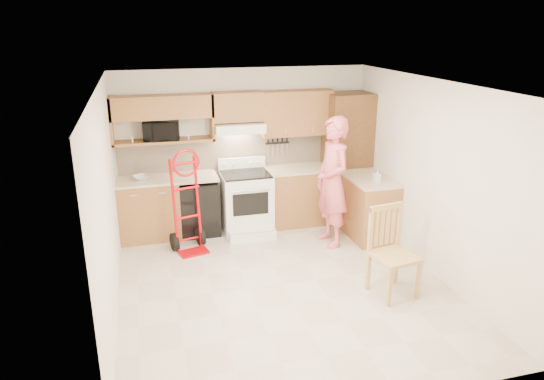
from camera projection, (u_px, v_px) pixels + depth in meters
name	position (u px, v px, depth m)	size (l,w,h in m)	color
floor	(282.00, 285.00, 6.38)	(4.00, 4.50, 0.02)	beige
ceiling	(284.00, 84.00, 5.57)	(4.00, 4.50, 0.02)	white
wall_back	(244.00, 147.00, 8.04)	(4.00, 0.02, 2.50)	white
wall_front	(364.00, 281.00, 3.90)	(4.00, 0.02, 2.50)	white
wall_left	(106.00, 206.00, 5.48)	(0.02, 4.50, 2.50)	white
wall_right	(432.00, 178.00, 6.47)	(0.02, 4.50, 2.50)	white
backsplash	(244.00, 151.00, 8.04)	(3.92, 0.03, 0.55)	beige
lower_cab_left	(149.00, 210.00, 7.63)	(0.90, 0.60, 0.90)	olive
dishwasher	(199.00, 207.00, 7.83)	(0.60, 0.60, 0.85)	black
lower_cab_right	(298.00, 196.00, 8.22)	(1.14, 0.60, 0.90)	olive
countertop_left	(167.00, 179.00, 7.56)	(1.50, 0.63, 0.04)	beige
countertop_right	(299.00, 169.00, 8.07)	(1.14, 0.63, 0.04)	beige
cab_return_right	(368.00, 208.00, 7.70)	(0.60, 1.00, 0.90)	olive
countertop_return	(370.00, 179.00, 7.55)	(0.63, 1.00, 0.04)	beige
pantry_tall	(346.00, 157.00, 8.23)	(0.70, 0.60, 2.10)	brown
upper_cab_left	(162.00, 107.00, 7.34)	(1.50, 0.33, 0.34)	olive
upper_shelf_mw	(164.00, 141.00, 7.51)	(1.50, 0.33, 0.04)	olive
upper_cab_center	(237.00, 106.00, 7.63)	(0.76, 0.33, 0.44)	olive
upper_cab_right	(297.00, 113.00, 7.91)	(1.14, 0.33, 0.70)	olive
range_hood	(239.00, 127.00, 7.67)	(0.76, 0.46, 0.14)	white
knife_strip	(278.00, 147.00, 8.13)	(0.40, 0.05, 0.29)	black
microwave	(161.00, 130.00, 7.45)	(0.52, 0.35, 0.29)	black
range	(247.00, 198.00, 7.81)	(0.76, 1.00, 1.12)	white
person	(332.00, 182.00, 7.25)	(0.70, 0.46, 1.92)	#E35F68
hand_truck	(189.00, 207.00, 7.09)	(0.54, 0.49, 1.36)	red
dining_chair	(395.00, 253.00, 5.98)	(0.49, 0.54, 1.09)	tan
soap_bottle	(377.00, 176.00, 7.30)	(0.09, 0.09, 0.19)	white
bowl	(141.00, 177.00, 7.45)	(0.24, 0.24, 0.06)	white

